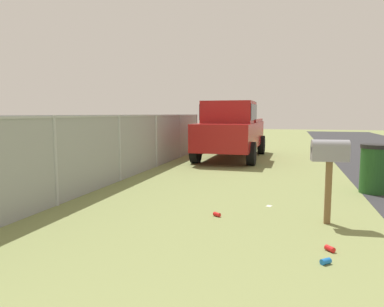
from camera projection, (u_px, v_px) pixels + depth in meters
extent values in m
cube|color=brown|center=(328.00, 193.00, 5.28)|extent=(0.09, 0.09, 0.95)
cube|color=gray|center=(330.00, 154.00, 5.22)|extent=(0.25, 0.54, 0.22)
cylinder|color=gray|center=(330.00, 146.00, 5.20)|extent=(0.25, 0.54, 0.20)
cube|color=red|center=(329.00, 149.00, 5.31)|extent=(0.02, 0.04, 0.18)
cube|color=maroon|center=(232.00, 135.00, 13.13)|extent=(5.18, 1.92, 0.90)
cube|color=maroon|center=(229.00, 112.00, 12.45)|extent=(1.77, 1.73, 0.76)
cube|color=black|center=(229.00, 112.00, 12.45)|extent=(1.72, 1.77, 0.53)
cube|color=maroon|center=(259.00, 120.00, 13.91)|extent=(2.68, 0.11, 0.12)
cube|color=maroon|center=(216.00, 120.00, 14.39)|extent=(2.68, 0.11, 0.12)
cylinder|color=black|center=(251.00, 154.00, 11.30)|extent=(0.76, 0.27, 0.76)
cylinder|color=black|center=(196.00, 152.00, 11.82)|extent=(0.76, 0.27, 0.76)
cylinder|color=black|center=(261.00, 145.00, 14.55)|extent=(0.76, 0.27, 0.76)
cylinder|color=black|center=(217.00, 144.00, 15.07)|extent=(0.76, 0.27, 0.76)
cylinder|color=#1E4C1E|center=(374.00, 171.00, 7.33)|extent=(0.53, 0.53, 0.94)
cylinder|color=black|center=(375.00, 146.00, 7.27)|extent=(0.56, 0.56, 0.08)
cylinder|color=#9EA3A8|center=(55.00, 161.00, 6.29)|extent=(0.07, 0.07, 1.63)
cylinder|color=#9EA3A8|center=(119.00, 148.00, 8.63)|extent=(0.07, 0.07, 1.63)
cylinder|color=#9EA3A8|center=(156.00, 141.00, 10.97)|extent=(0.07, 0.07, 1.63)
cylinder|color=#9EA3A8|center=(180.00, 136.00, 13.32)|extent=(0.07, 0.07, 1.63)
cylinder|color=#9EA3A8|center=(197.00, 133.00, 15.66)|extent=(0.07, 0.07, 1.63)
cube|color=#9EA3A8|center=(119.00, 116.00, 8.54)|extent=(14.69, 0.04, 0.04)
cube|color=gray|center=(119.00, 148.00, 8.63)|extent=(14.69, 0.01, 1.63)
cylinder|color=red|center=(217.00, 214.00, 5.69)|extent=(0.12, 0.14, 0.07)
cube|color=silver|center=(269.00, 206.00, 6.33)|extent=(0.14, 0.11, 0.01)
cylinder|color=blue|center=(326.00, 261.00, 3.88)|extent=(0.13, 0.13, 0.07)
cylinder|color=red|center=(330.00, 249.00, 4.24)|extent=(0.13, 0.13, 0.07)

